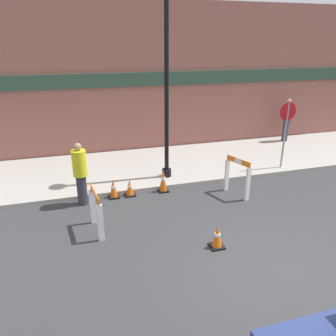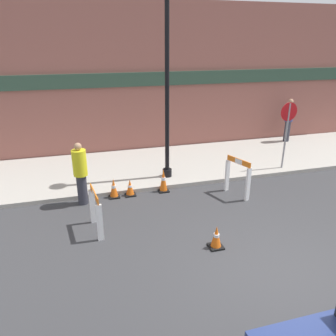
# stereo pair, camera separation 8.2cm
# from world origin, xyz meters

# --- Properties ---
(ground_plane) EXTENTS (60.00, 60.00, 0.00)m
(ground_plane) POSITION_xyz_m (0.00, 0.00, 0.00)
(ground_plane) COLOR #38383A
(sidewalk_slab) EXTENTS (18.00, 3.71, 0.12)m
(sidewalk_slab) POSITION_xyz_m (0.00, 6.36, 0.06)
(sidewalk_slab) COLOR #ADA89E
(sidewalk_slab) RESTS_ON ground_plane
(storefront_facade) EXTENTS (18.00, 0.22, 5.50)m
(storefront_facade) POSITION_xyz_m (0.00, 8.29, 2.75)
(storefront_facade) COLOR #93564C
(storefront_facade) RESTS_ON ground_plane
(streetlamp_post) EXTENTS (0.44, 0.44, 5.51)m
(streetlamp_post) POSITION_xyz_m (-0.91, 5.20, 3.64)
(streetlamp_post) COLOR black
(streetlamp_post) RESTS_ON sidewalk_slab
(stop_sign) EXTENTS (0.60, 0.06, 2.20)m
(stop_sign) POSITION_xyz_m (3.02, 4.87, 1.60)
(stop_sign) COLOR gray
(stop_sign) RESTS_ON sidewalk_slab
(barricade_0) EXTENTS (0.24, 0.89, 1.02)m
(barricade_0) POSITION_xyz_m (-3.29, 2.75, 0.56)
(barricade_0) COLOR white
(barricade_0) RESTS_ON ground_plane
(barricade_1) EXTENTS (0.41, 0.85, 1.10)m
(barricade_1) POSITION_xyz_m (0.68, 3.58, 0.60)
(barricade_1) COLOR white
(barricade_1) RESTS_ON ground_plane
(traffic_cone_0) EXTENTS (0.30, 0.30, 0.69)m
(traffic_cone_0) POSITION_xyz_m (-1.25, 4.40, 0.34)
(traffic_cone_0) COLOR black
(traffic_cone_0) RESTS_ON ground_plane
(traffic_cone_1) EXTENTS (0.30, 0.30, 0.56)m
(traffic_cone_1) POSITION_xyz_m (-2.69, 4.40, 0.27)
(traffic_cone_1) COLOR black
(traffic_cone_1) RESTS_ON ground_plane
(traffic_cone_2) EXTENTS (0.30, 0.30, 0.48)m
(traffic_cone_2) POSITION_xyz_m (-2.23, 4.40, 0.23)
(traffic_cone_2) COLOR black
(traffic_cone_2) RESTS_ON ground_plane
(traffic_cone_3) EXTENTS (0.30, 0.30, 0.51)m
(traffic_cone_3) POSITION_xyz_m (-0.90, 1.39, 0.24)
(traffic_cone_3) COLOR black
(traffic_cone_3) RESTS_ON ground_plane
(person_worker) EXTENTS (0.49, 0.49, 1.71)m
(person_worker) POSITION_xyz_m (-3.54, 4.25, 0.92)
(person_worker) COLOR #33333D
(person_worker) RESTS_ON ground_plane
(person_pedestrian) EXTENTS (0.40, 0.40, 1.78)m
(person_pedestrian) POSITION_xyz_m (5.03, 7.57, 1.08)
(person_pedestrian) COLOR #33333D
(person_pedestrian) RESTS_ON sidewalk_slab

